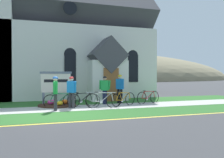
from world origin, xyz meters
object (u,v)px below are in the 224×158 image
object	(u,v)px
bicycle_blue	(83,100)
bicycle_white	(60,100)
church_sign	(56,83)
cyclist_in_blue_jersey	(55,91)
cyclist_in_white_jersey	(72,90)
cyclist_in_green_jersey	(120,86)
bicycle_yellow	(148,97)
cyclist_in_orange_jersey	(105,88)
bicycle_green	(103,100)
bicycle_black	(123,99)
roadside_conifer	(124,43)

from	to	relation	value
bicycle_blue	bicycle_white	distance (m)	1.19
church_sign	cyclist_in_blue_jersey	world-z (taller)	church_sign
bicycle_blue	cyclist_in_white_jersey	size ratio (longest dim) A/B	1.07
church_sign	cyclist_in_green_jersey	size ratio (longest dim) A/B	1.10
bicycle_yellow	cyclist_in_blue_jersey	size ratio (longest dim) A/B	1.06
bicycle_white	bicycle_blue	bearing A→B (deg)	-0.11
bicycle_blue	cyclist_in_white_jersey	distance (m)	1.00
bicycle_white	cyclist_in_blue_jersey	distance (m)	1.25
bicycle_yellow	cyclist_in_orange_jersey	bearing A→B (deg)	170.85
church_sign	bicycle_green	bearing A→B (deg)	-42.40
bicycle_blue	cyclist_in_blue_jersey	world-z (taller)	cyclist_in_blue_jersey
church_sign	bicycle_black	world-z (taller)	church_sign
church_sign	cyclist_in_white_jersey	xyz separation A→B (m)	(0.60, -1.64, -0.29)
bicycle_black	cyclist_in_green_jersey	world-z (taller)	cyclist_in_green_jersey
church_sign	roadside_conifer	size ratio (longest dim) A/B	0.24
bicycle_white	roadside_conifer	bearing A→B (deg)	52.32
bicycle_white	cyclist_in_green_jersey	xyz separation A→B (m)	(3.58, 0.78, 0.62)
cyclist_in_orange_jersey	cyclist_in_white_jersey	bearing A→B (deg)	-153.24
cyclist_in_orange_jersey	bicycle_white	bearing A→B (deg)	-168.28
bicycle_white	church_sign	bearing A→B (deg)	93.79
cyclist_in_orange_jersey	bicycle_black	bearing A→B (deg)	-46.34
bicycle_black	bicycle_blue	size ratio (longest dim) A/B	0.95
bicycle_green	cyclist_in_orange_jersey	bearing A→B (deg)	69.26
bicycle_black	bicycle_white	xyz separation A→B (m)	(-3.38, 0.31, -0.00)
bicycle_yellow	cyclist_in_orange_jersey	world-z (taller)	cyclist_in_orange_jersey
bicycle_white	bicycle_black	bearing A→B (deg)	-5.24
bicycle_green	bicycle_blue	distance (m)	1.19
bicycle_blue	cyclist_in_orange_jersey	bearing A→B (deg)	21.18
cyclist_in_white_jersey	cyclist_in_orange_jersey	bearing A→B (deg)	26.76
bicycle_yellow	church_sign	bearing A→B (deg)	168.91
bicycle_black	bicycle_white	distance (m)	3.39
bicycle_yellow	cyclist_in_blue_jersey	xyz separation A→B (m)	(-5.42, -1.20, 0.56)
cyclist_in_white_jersey	roadside_conifer	bearing A→B (deg)	55.77
cyclist_in_orange_jersey	bicycle_yellow	bearing A→B (deg)	-9.15
church_sign	bicycle_yellow	distance (m)	5.34
church_sign	bicycle_blue	world-z (taller)	church_sign
church_sign	bicycle_blue	size ratio (longest dim) A/B	1.09
bicycle_green	bicycle_yellow	xyz separation A→B (m)	(3.04, 0.94, -0.02)
bicycle_green	cyclist_in_green_jersey	xyz separation A→B (m)	(1.51, 1.59, 0.60)
bicycle_green	cyclist_in_green_jersey	world-z (taller)	cyclist_in_green_jersey
bicycle_green	cyclist_in_orange_jersey	distance (m)	1.54
cyclist_in_green_jersey	church_sign	bearing A→B (deg)	174.36
cyclist_in_blue_jersey	cyclist_in_green_jersey	world-z (taller)	cyclist_in_green_jersey
cyclist_in_blue_jersey	church_sign	bearing A→B (deg)	83.78
roadside_conifer	cyclist_in_green_jersey	bearing A→B (deg)	-113.08
bicycle_blue	bicycle_white	size ratio (longest dim) A/B	1.01
cyclist_in_orange_jersey	roadside_conifer	distance (m)	10.68
bicycle_black	cyclist_in_blue_jersey	size ratio (longest dim) A/B	1.00
bicycle_black	bicycle_white	bearing A→B (deg)	174.76
church_sign	bicycle_green	world-z (taller)	church_sign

